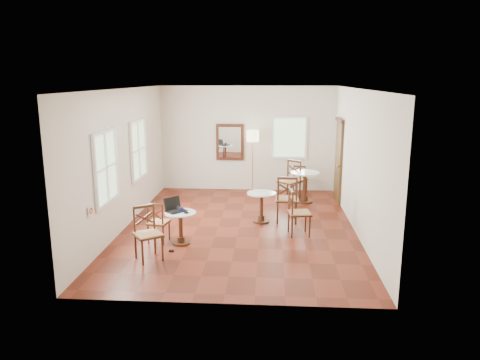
% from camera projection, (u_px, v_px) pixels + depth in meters
% --- Properties ---
extents(ground, '(7.00, 7.00, 0.00)m').
position_uv_depth(ground, '(239.00, 227.00, 10.08)').
color(ground, maroon).
rests_on(ground, ground).
extents(room_shell, '(5.02, 7.02, 3.01)m').
position_uv_depth(room_shell, '(237.00, 140.00, 9.93)').
color(room_shell, silver).
rests_on(room_shell, ground).
extents(cafe_table_near, '(0.62, 0.62, 0.65)m').
position_uv_depth(cafe_table_near, '(181.00, 224.00, 8.99)').
color(cafe_table_near, '#402010').
rests_on(cafe_table_near, ground).
extents(cafe_table_mid, '(0.65, 0.65, 0.69)m').
position_uv_depth(cafe_table_mid, '(261.00, 204.00, 10.35)').
color(cafe_table_mid, '#402010').
rests_on(cafe_table_mid, ground).
extents(cafe_table_back, '(0.77, 0.77, 0.81)m').
position_uv_depth(cafe_table_back, '(305.00, 184.00, 11.98)').
color(cafe_table_back, '#402010').
rests_on(cafe_table_back, ground).
extents(chair_near_a, '(0.44, 0.44, 0.83)m').
position_uv_depth(chair_near_a, '(158.00, 222.00, 9.08)').
color(chair_near_a, '#402010').
rests_on(chair_near_a, ground).
extents(chair_near_b, '(0.63, 0.63, 0.98)m').
position_uv_depth(chair_near_b, '(148.00, 234.00, 8.20)').
color(chair_near_b, '#402010').
rests_on(chair_near_b, ground).
extents(chair_mid_a, '(0.51, 0.51, 1.09)m').
position_uv_depth(chair_mid_a, '(287.00, 199.00, 10.33)').
color(chair_mid_a, '#402010').
rests_on(chair_mid_a, ground).
extents(chair_mid_b, '(0.52, 0.52, 0.98)m').
position_uv_depth(chair_mid_b, '(298.00, 212.00, 9.48)').
color(chair_mid_b, '#402010').
rests_on(chair_mid_b, ground).
extents(chair_back_a, '(0.47, 0.47, 0.83)m').
position_uv_depth(chair_back_a, '(300.00, 179.00, 12.91)').
color(chair_back_a, '#402010').
rests_on(chair_back_a, ground).
extents(chair_back_b, '(0.70, 0.70, 1.08)m').
position_uv_depth(chair_back_b, '(290.00, 181.00, 12.16)').
color(chair_back_b, '#402010').
rests_on(chair_back_b, ground).
extents(floor_lamp, '(0.35, 0.35, 1.78)m').
position_uv_depth(floor_lamp, '(253.00, 140.00, 12.80)').
color(floor_lamp, '#BF8C3F').
rests_on(floor_lamp, ground).
extents(laptop, '(0.48, 0.48, 0.26)m').
position_uv_depth(laptop, '(175.00, 208.00, 9.01)').
color(laptop, black).
rests_on(laptop, cafe_table_near).
extents(mouse, '(0.11, 0.07, 0.04)m').
position_uv_depth(mouse, '(186.00, 213.00, 8.85)').
color(mouse, black).
rests_on(mouse, cafe_table_near).
extents(navy_mug, '(0.12, 0.08, 0.10)m').
position_uv_depth(navy_mug, '(181.00, 210.00, 8.93)').
color(navy_mug, '#101237').
rests_on(navy_mug, cafe_table_near).
extents(water_glass, '(0.07, 0.07, 0.11)m').
position_uv_depth(water_glass, '(179.00, 209.00, 8.96)').
color(water_glass, white).
rests_on(water_glass, cafe_table_near).
extents(power_adapter, '(0.09, 0.06, 0.04)m').
position_uv_depth(power_adapter, '(171.00, 251.00, 8.65)').
color(power_adapter, black).
rests_on(power_adapter, ground).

